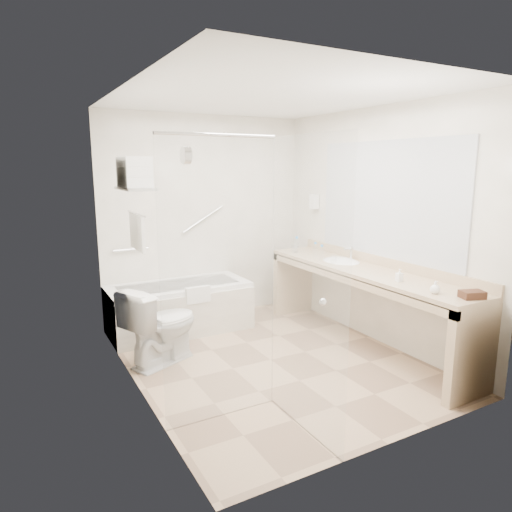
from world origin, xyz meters
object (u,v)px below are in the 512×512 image
bathtub (180,307)px  water_bottle_left (297,245)px  vanity_counter (363,288)px  amenity_basket (472,295)px  toilet (162,325)px

bathtub → water_bottle_left: size_ratio=8.00×
bathtub → water_bottle_left: water_bottle_left is taller
vanity_counter → amenity_basket: 1.27m
water_bottle_left → vanity_counter: bearing=-83.6°
vanity_counter → water_bottle_left: water_bottle_left is taller
bathtub → amenity_basket: size_ratio=8.75×
toilet → water_bottle_left: 1.99m
bathtub → water_bottle_left: (1.40, -0.33, 0.67)m
vanity_counter → water_bottle_left: (-0.12, 1.06, 0.30)m
bathtub → amenity_basket: 3.12m
bathtub → water_bottle_left: bearing=-13.0°
toilet → amenity_basket: 2.78m
toilet → water_bottle_left: size_ratio=3.86×
amenity_basket → water_bottle_left: water_bottle_left is taller
bathtub → vanity_counter: (1.52, -1.39, 0.36)m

